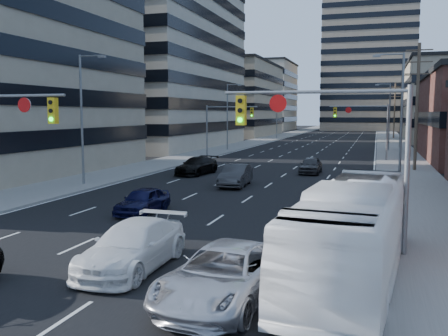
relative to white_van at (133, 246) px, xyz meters
name	(u,v)px	position (x,y,z in m)	size (l,w,h in m)	color
ground	(4,312)	(-1.51, -4.17, -0.76)	(400.00, 400.00, 0.00)	black
road_surface	(343,132)	(-1.51, 125.83, -0.75)	(18.00, 300.00, 0.02)	black
sidewalk_left	(301,131)	(-13.01, 125.83, -0.68)	(5.00, 300.00, 0.15)	slate
sidewalk_right	(387,132)	(9.99, 125.83, -0.68)	(5.00, 300.00, 0.15)	slate
office_left_mid	(133,55)	(-28.51, 55.83, 13.24)	(26.00, 34.00, 28.00)	#ADA089
office_left_far	(227,100)	(-25.51, 95.83, 7.24)	(20.00, 30.00, 16.00)	gray
apartment_tower	(370,34)	(4.49, 145.83, 28.24)	(26.00, 26.00, 58.00)	gray
bg_block_left	(252,97)	(-29.51, 135.83, 9.24)	(24.00, 24.00, 20.00)	#ADA089
signal_near_right	(332,134)	(5.94, 3.82, 3.57)	(6.59, 0.33, 6.00)	slate
signal_far_left	(226,120)	(-9.19, 40.82, 3.55)	(6.09, 0.33, 6.00)	slate
signal_far_right	(365,120)	(6.17, 40.82, 3.55)	(6.09, 0.33, 6.00)	slate
utility_pole_block	(417,105)	(10.69, 31.83, 5.02)	(2.20, 0.28, 11.00)	#4C3D2D
utility_pole_midblock	(401,108)	(10.69, 61.83, 5.02)	(2.20, 0.28, 11.00)	#4C3D2D
utility_pole_distant	(394,110)	(10.69, 91.83, 5.02)	(2.20, 0.28, 11.00)	#4C3D2D
streetlight_left_near	(84,113)	(-11.85, 15.83, 4.30)	(2.03, 0.22, 9.00)	slate
streetlight_left_mid	(228,113)	(-11.85, 50.83, 4.30)	(2.03, 0.22, 9.00)	slate
streetlight_left_far	(278,113)	(-11.85, 85.83, 4.30)	(2.03, 0.22, 9.00)	slate
streetlight_right_near	(399,113)	(8.83, 20.83, 4.30)	(2.03, 0.22, 9.00)	slate
streetlight_right_far	(388,113)	(8.83, 55.83, 4.30)	(2.03, 0.22, 9.00)	slate
white_van	(133,246)	(0.00, 0.00, 0.00)	(2.12, 5.21, 1.51)	white
silver_suv	(225,274)	(3.69, -1.86, 0.00)	(2.49, 5.41, 1.50)	silver
transit_bus	(354,231)	(6.89, 1.04, 0.73)	(2.50, 10.68, 2.97)	white
sedan_blue	(143,201)	(-3.70, 8.22, -0.09)	(1.57, 3.91, 1.33)	black
sedan_grey_center	(236,175)	(-1.82, 18.78, 0.00)	(1.61, 4.62, 1.52)	#2E2E30
sedan_black_far	(197,166)	(-6.71, 24.30, -0.03)	(2.03, 4.99, 1.45)	black
sedan_grey_right	(311,165)	(2.23, 27.72, -0.05)	(1.66, 4.13, 1.41)	#2E2F31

